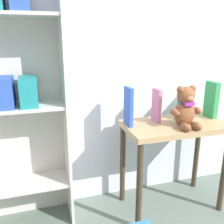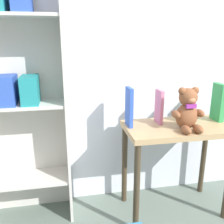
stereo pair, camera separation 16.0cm
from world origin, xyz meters
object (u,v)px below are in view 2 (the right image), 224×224
at_px(bookshelf_side, 20,87).
at_px(book_standing_blue, 129,107).
at_px(book_standing_green, 218,102).
at_px(book_standing_pink, 159,107).
at_px(display_table, 176,141).
at_px(book_standing_teal, 188,108).
at_px(teddy_bear, 188,111).

relative_size(bookshelf_side, book_standing_blue, 6.31).
relative_size(bookshelf_side, book_standing_green, 6.21).
distance_m(bookshelf_side, book_standing_green, 1.33).
bearing_deg(book_standing_pink, bookshelf_side, 173.38).
bearing_deg(book_standing_pink, display_table, -38.33).
height_order(book_standing_teal, book_standing_green, book_standing_green).
bearing_deg(display_table, bookshelf_side, 171.26).
xyz_separation_m(book_standing_pink, book_standing_green, (0.43, -0.02, 0.02)).
height_order(book_standing_pink, book_standing_teal, book_standing_pink).
bearing_deg(book_standing_pink, book_standing_teal, -1.62).
bearing_deg(bookshelf_side, book_standing_green, -4.16).
bearing_deg(display_table, book_standing_teal, 36.78).
bearing_deg(display_table, book_standing_green, 10.20).
bearing_deg(book_standing_teal, bookshelf_side, 177.53).
relative_size(display_table, book_standing_green, 2.68).
height_order(display_table, book_standing_pink, book_standing_pink).
bearing_deg(book_standing_blue, teddy_bear, -23.29).
xyz_separation_m(display_table, book_standing_pink, (-0.11, 0.08, 0.23)).
xyz_separation_m(display_table, book_standing_blue, (-0.32, 0.06, 0.24)).
bearing_deg(bookshelf_side, book_standing_teal, -3.81).
relative_size(book_standing_blue, book_standing_teal, 1.32).
bearing_deg(book_standing_green, book_standing_blue, 179.57).
bearing_deg(book_standing_green, bookshelf_side, 175.67).
height_order(bookshelf_side, book_standing_green, bookshelf_side).
height_order(teddy_bear, book_standing_pink, teddy_bear).
distance_m(bookshelf_side, book_standing_blue, 0.70).
distance_m(teddy_bear, book_standing_pink, 0.20).
distance_m(book_standing_pink, book_standing_teal, 0.22).
relative_size(book_standing_pink, book_standing_teal, 1.18).
height_order(teddy_bear, book_standing_teal, teddy_bear).
height_order(display_table, book_standing_teal, book_standing_teal).
height_order(bookshelf_side, book_standing_pink, bookshelf_side).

